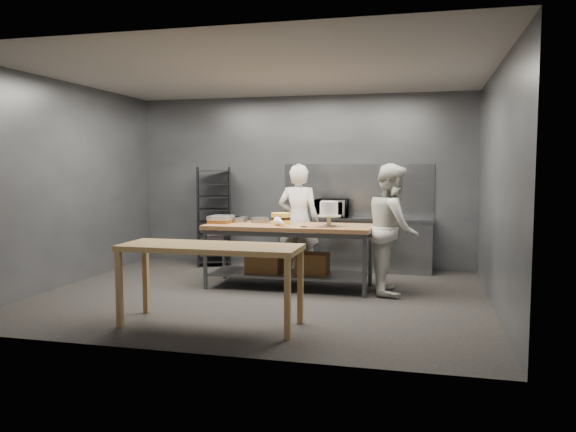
% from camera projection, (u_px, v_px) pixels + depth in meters
% --- Properties ---
extents(ground, '(6.00, 6.00, 0.00)m').
position_uv_depth(ground, '(262.00, 295.00, 7.72)').
color(ground, black).
rests_on(ground, ground).
extents(back_wall, '(6.00, 0.04, 3.00)m').
position_uv_depth(back_wall, '(302.00, 181.00, 10.00)').
color(back_wall, '#4C4F54').
rests_on(back_wall, ground).
extents(work_table, '(2.40, 0.90, 0.92)m').
position_uv_depth(work_table, '(287.00, 248.00, 8.14)').
color(work_table, brown).
rests_on(work_table, ground).
extents(near_counter, '(2.00, 0.70, 0.90)m').
position_uv_depth(near_counter, '(210.00, 253.00, 6.17)').
color(near_counter, olive).
rests_on(near_counter, ground).
extents(back_counter, '(2.60, 0.60, 0.90)m').
position_uv_depth(back_counter, '(355.00, 243.00, 9.55)').
color(back_counter, slate).
rests_on(back_counter, ground).
extents(splashback_panel, '(2.60, 0.02, 0.90)m').
position_uv_depth(splashback_panel, '(358.00, 190.00, 9.76)').
color(splashback_panel, slate).
rests_on(splashback_panel, back_counter).
extents(speed_rack, '(0.79, 0.82, 1.75)m').
position_uv_depth(speed_rack, '(214.00, 217.00, 10.04)').
color(speed_rack, black).
rests_on(speed_rack, ground).
extents(chef_behind, '(0.68, 0.46, 1.80)m').
position_uv_depth(chef_behind, '(299.00, 221.00, 8.77)').
color(chef_behind, white).
rests_on(chef_behind, ground).
extents(chef_right, '(0.79, 0.95, 1.80)m').
position_uv_depth(chef_right, '(393.00, 229.00, 7.77)').
color(chef_right, silver).
rests_on(chef_right, ground).
extents(microwave, '(0.54, 0.37, 0.30)m').
position_uv_depth(microwave, '(332.00, 208.00, 9.59)').
color(microwave, black).
rests_on(microwave, back_counter).
extents(frosted_cake_stand, '(0.34, 0.34, 0.35)m').
position_uv_depth(frosted_cake_stand, '(329.00, 211.00, 7.81)').
color(frosted_cake_stand, '#C0B79A').
rests_on(frosted_cake_stand, work_table).
extents(layer_cake, '(0.28, 0.28, 0.16)m').
position_uv_depth(layer_cake, '(281.00, 218.00, 8.21)').
color(layer_cake, '#F7D04E').
rests_on(layer_cake, work_table).
extents(cake_pans, '(0.73, 0.30, 0.07)m').
position_uv_depth(cake_pans, '(243.00, 219.00, 8.49)').
color(cake_pans, gray).
rests_on(cake_pans, work_table).
extents(piping_bag, '(0.29, 0.39, 0.12)m').
position_uv_depth(piping_bag, '(281.00, 222.00, 7.85)').
color(piping_bag, white).
rests_on(piping_bag, work_table).
extents(offset_spatula, '(0.37, 0.02, 0.02)m').
position_uv_depth(offset_spatula, '(310.00, 227.00, 7.72)').
color(offset_spatula, slate).
rests_on(offset_spatula, work_table).
extents(pastry_clamshells, '(0.31, 0.39, 0.11)m').
position_uv_depth(pastry_clamshells, '(221.00, 219.00, 8.35)').
color(pastry_clamshells, '#935C1D').
rests_on(pastry_clamshells, work_table).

